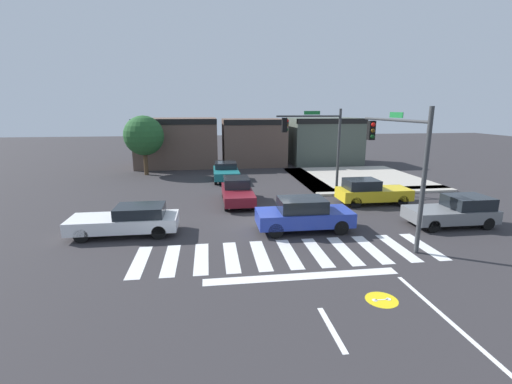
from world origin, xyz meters
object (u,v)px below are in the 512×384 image
at_px(traffic_signal_southeast, 398,149).
at_px(car_gray, 455,211).
at_px(traffic_signal_northeast, 315,136).
at_px(car_blue, 304,214).
at_px(car_maroon, 237,191).
at_px(car_white, 128,220).
at_px(car_yellow, 371,192).
at_px(car_teal, 226,171).
at_px(roadside_tree, 144,136).

height_order(traffic_signal_southeast, car_gray, traffic_signal_southeast).
distance_m(traffic_signal_southeast, traffic_signal_northeast, 9.07).
xyz_separation_m(traffic_signal_southeast, car_blue, (-3.81, 1.08, -3.12)).
height_order(traffic_signal_southeast, car_maroon, traffic_signal_southeast).
xyz_separation_m(car_white, car_gray, (15.67, -0.76, 0.03)).
xyz_separation_m(traffic_signal_southeast, car_yellow, (1.48, 5.23, -3.16)).
bearing_deg(car_yellow, car_white, -164.85).
bearing_deg(car_maroon, car_yellow, 80.10).
bearing_deg(car_gray, car_teal, -50.36).
distance_m(car_gray, roadside_tree, 23.85).
bearing_deg(car_maroon, car_teal, -177.27).
relative_size(car_white, car_blue, 1.07).
bearing_deg(car_blue, roadside_tree, -58.42).
distance_m(car_maroon, car_gray, 11.77).
xyz_separation_m(car_blue, car_yellow, (5.29, 4.15, -0.04)).
height_order(traffic_signal_northeast, car_maroon, traffic_signal_northeast).
relative_size(traffic_signal_northeast, car_white, 1.18).
xyz_separation_m(traffic_signal_southeast, car_maroon, (-6.48, 6.62, -3.19)).
relative_size(traffic_signal_southeast, car_gray, 1.39).
bearing_deg(roadside_tree, car_teal, -26.29).
bearing_deg(car_maroon, car_white, -47.18).
bearing_deg(car_teal, traffic_signal_southeast, 26.55).
xyz_separation_m(car_yellow, roadside_tree, (-15.06, 11.75, 2.63)).
xyz_separation_m(traffic_signal_southeast, traffic_signal_northeast, (-0.93, 9.02, -0.07)).
relative_size(traffic_signal_northeast, roadside_tree, 1.11).
height_order(traffic_signal_northeast, car_teal, traffic_signal_northeast).
height_order(traffic_signal_northeast, car_yellow, traffic_signal_northeast).
distance_m(traffic_signal_northeast, car_maroon, 6.81).
relative_size(traffic_signal_southeast, car_yellow, 1.34).
bearing_deg(traffic_signal_southeast, traffic_signal_northeast, 5.86).
distance_m(traffic_signal_southeast, roadside_tree, 21.75).
bearing_deg(car_teal, car_blue, 13.47).
xyz_separation_m(traffic_signal_northeast, car_gray, (4.71, -8.17, -3.12)).
bearing_deg(car_yellow, car_blue, -141.90).
bearing_deg(car_teal, traffic_signal_northeast, 51.90).
bearing_deg(car_white, roadside_tree, -83.71).
bearing_deg(car_gray, car_maroon, -29.35).
bearing_deg(roadside_tree, car_maroon, -55.58).
bearing_deg(car_gray, traffic_signal_southeast, 12.65).
bearing_deg(traffic_signal_northeast, car_blue, 70.05).
height_order(car_white, car_teal, car_teal).
distance_m(traffic_signal_northeast, car_yellow, 5.45).
distance_m(car_yellow, roadside_tree, 19.28).
xyz_separation_m(car_white, car_yellow, (13.37, 3.62, 0.07)).
relative_size(car_white, car_yellow, 1.12).
distance_m(car_blue, car_yellow, 6.72).
height_order(car_blue, car_teal, car_blue).
distance_m(car_teal, car_yellow, 11.81).
height_order(car_white, car_blue, car_blue).
xyz_separation_m(car_white, car_teal, (5.07, 12.03, 0.03)).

